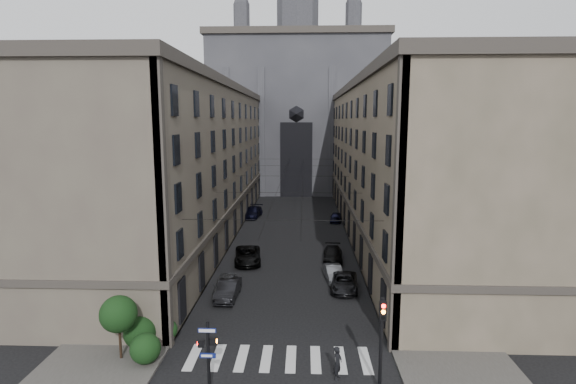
# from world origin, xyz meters

# --- Properties ---
(sidewalk_left) EXTENTS (7.00, 80.00, 0.15)m
(sidewalk_left) POSITION_xyz_m (-10.50, 36.00, 0.07)
(sidewalk_left) COLOR #383533
(sidewalk_left) RESTS_ON ground
(sidewalk_right) EXTENTS (7.00, 80.00, 0.15)m
(sidewalk_right) POSITION_xyz_m (10.50, 36.00, 0.07)
(sidewalk_right) COLOR #383533
(sidewalk_right) RESTS_ON ground
(zebra_crossing) EXTENTS (11.00, 3.20, 0.01)m
(zebra_crossing) POSITION_xyz_m (0.00, 5.00, 0.01)
(zebra_crossing) COLOR beige
(zebra_crossing) RESTS_ON ground
(building_left) EXTENTS (13.60, 60.60, 18.85)m
(building_left) POSITION_xyz_m (-13.44, 36.00, 9.34)
(building_left) COLOR #4F453C
(building_left) RESTS_ON ground
(building_right) EXTENTS (13.60, 60.60, 18.85)m
(building_right) POSITION_xyz_m (13.44, 36.00, 9.34)
(building_right) COLOR brown
(building_right) RESTS_ON ground
(gothic_tower) EXTENTS (35.00, 23.00, 58.00)m
(gothic_tower) POSITION_xyz_m (0.00, 74.96, 17.80)
(gothic_tower) COLOR #2D2D33
(gothic_tower) RESTS_ON ground
(pedestrian_signal_left) EXTENTS (1.02, 0.38, 4.00)m
(pedestrian_signal_left) POSITION_xyz_m (-3.51, 1.50, 2.32)
(pedestrian_signal_left) COLOR black
(pedestrian_signal_left) RESTS_ON ground
(traffic_light_right) EXTENTS (0.34, 0.50, 5.20)m
(traffic_light_right) POSITION_xyz_m (5.60, 1.92, 3.29)
(traffic_light_right) COLOR black
(traffic_light_right) RESTS_ON ground
(shrub_cluster) EXTENTS (3.90, 4.40, 3.90)m
(shrub_cluster) POSITION_xyz_m (-8.72, 5.01, 1.80)
(shrub_cluster) COLOR black
(shrub_cluster) RESTS_ON sidewalk_left
(tram_wires) EXTENTS (14.00, 60.00, 0.43)m
(tram_wires) POSITION_xyz_m (0.00, 35.63, 7.25)
(tram_wires) COLOR black
(tram_wires) RESTS_ON ground
(car_left_near) EXTENTS (2.13, 4.73, 1.58)m
(car_left_near) POSITION_xyz_m (-4.96, 14.96, 0.79)
(car_left_near) COLOR slate
(car_left_near) RESTS_ON ground
(car_left_midnear) EXTENTS (1.68, 4.47, 1.46)m
(car_left_midnear) POSITION_xyz_m (-4.64, 14.26, 0.73)
(car_left_midnear) COLOR black
(car_left_midnear) RESTS_ON ground
(car_left_midfar) EXTENTS (3.22, 5.84, 1.55)m
(car_left_midfar) POSITION_xyz_m (-4.20, 23.54, 0.78)
(car_left_midfar) COLOR black
(car_left_midfar) RESTS_ON ground
(car_left_far) EXTENTS (2.91, 5.73, 1.59)m
(car_left_far) POSITION_xyz_m (-6.19, 45.17, 0.80)
(car_left_far) COLOR black
(car_left_far) RESTS_ON ground
(car_right_near) EXTENTS (1.87, 4.18, 1.33)m
(car_right_near) POSITION_xyz_m (4.20, 18.78, 0.67)
(car_right_near) COLOR slate
(car_right_near) RESTS_ON ground
(car_right_midnear) EXTENTS (2.65, 4.99, 1.34)m
(car_right_midnear) POSITION_xyz_m (4.96, 16.45, 0.67)
(car_right_midnear) COLOR black
(car_right_midnear) RESTS_ON ground
(car_right_midfar) EXTENTS (2.19, 4.86, 1.38)m
(car_right_midfar) POSITION_xyz_m (4.48, 24.38, 0.69)
(car_right_midfar) COLOR black
(car_right_midfar) RESTS_ON ground
(car_right_far) EXTENTS (2.00, 3.96, 1.29)m
(car_right_far) POSITION_xyz_m (6.06, 42.66, 0.65)
(car_right_far) COLOR black
(car_right_far) RESTS_ON ground
(pedestrian) EXTENTS (0.69, 0.81, 1.89)m
(pedestrian) POSITION_xyz_m (3.42, 3.00, 0.95)
(pedestrian) COLOR black
(pedestrian) RESTS_ON ground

